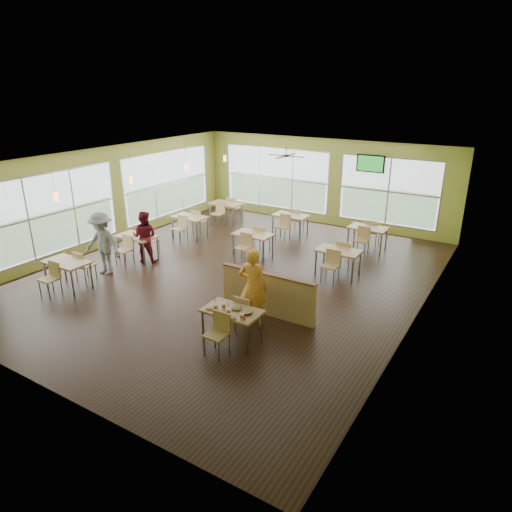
% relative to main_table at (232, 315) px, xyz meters
% --- Properties ---
extents(room, '(12.00, 12.04, 3.20)m').
position_rel_main_table_xyz_m(room, '(-2.00, 3.00, 0.97)').
color(room, black).
rests_on(room, ground).
extents(window_bays, '(9.24, 10.24, 2.38)m').
position_rel_main_table_xyz_m(window_bays, '(-4.65, 6.08, 0.85)').
color(window_bays, white).
rests_on(window_bays, room).
extents(main_table, '(1.22, 1.52, 0.87)m').
position_rel_main_table_xyz_m(main_table, '(0.00, 0.00, 0.00)').
color(main_table, tan).
rests_on(main_table, floor).
extents(half_wall_divider, '(2.40, 0.14, 1.04)m').
position_rel_main_table_xyz_m(half_wall_divider, '(0.00, 1.45, -0.11)').
color(half_wall_divider, tan).
rests_on(half_wall_divider, floor).
extents(dining_tables, '(6.92, 8.72, 0.87)m').
position_rel_main_table_xyz_m(dining_tables, '(-3.05, 4.71, -0.00)').
color(dining_tables, tan).
rests_on(dining_tables, floor).
extents(pendant_lights, '(0.11, 7.31, 0.86)m').
position_rel_main_table_xyz_m(pendant_lights, '(-5.20, 3.68, 1.82)').
color(pendant_lights, '#2D2119').
rests_on(pendant_lights, ceiling).
extents(ceiling_fan, '(1.25, 1.25, 0.29)m').
position_rel_main_table_xyz_m(ceiling_fan, '(-2.00, 6.00, 2.32)').
color(ceiling_fan, '#2D2119').
rests_on(ceiling_fan, ceiling).
extents(tv_backwall, '(1.00, 0.07, 0.60)m').
position_rel_main_table_xyz_m(tv_backwall, '(-0.20, 8.90, 1.82)').
color(tv_backwall, black).
rests_on(tv_backwall, wall_back).
extents(man_plaid, '(0.72, 0.54, 1.80)m').
position_rel_main_table_xyz_m(man_plaid, '(-0.05, 0.90, 0.27)').
color(man_plaid, '#E85619').
rests_on(man_plaid, floor).
extents(patron_maroon, '(0.93, 0.83, 1.57)m').
position_rel_main_table_xyz_m(patron_maroon, '(-4.84, 2.47, 0.15)').
color(patron_maroon, maroon).
rests_on(patron_maroon, floor).
extents(patron_grey, '(1.22, 0.78, 1.79)m').
position_rel_main_table_xyz_m(patron_grey, '(-5.18, 1.19, 0.26)').
color(patron_grey, slate).
rests_on(patron_grey, floor).
extents(cup_blue, '(0.10, 0.10, 0.35)m').
position_rel_main_table_xyz_m(cup_blue, '(-0.28, -0.17, 0.19)').
color(cup_blue, white).
rests_on(cup_blue, main_table).
extents(cup_yellow, '(0.10, 0.10, 0.35)m').
position_rel_main_table_xyz_m(cup_yellow, '(-0.17, -0.05, 0.19)').
color(cup_yellow, white).
rests_on(cup_yellow, main_table).
extents(cup_red_near, '(0.09, 0.09, 0.33)m').
position_rel_main_table_xyz_m(cup_red_near, '(0.04, -0.18, 0.19)').
color(cup_red_near, white).
rests_on(cup_red_near, main_table).
extents(cup_red_far, '(0.10, 0.10, 0.35)m').
position_rel_main_table_xyz_m(cup_red_far, '(0.39, -0.23, 0.19)').
color(cup_red_far, white).
rests_on(cup_red_far, main_table).
extents(food_basket, '(0.25, 0.25, 0.06)m').
position_rel_main_table_xyz_m(food_basket, '(0.34, 0.03, 0.15)').
color(food_basket, black).
rests_on(food_basket, main_table).
extents(ketchup_cup, '(0.06, 0.06, 0.02)m').
position_rel_main_table_xyz_m(ketchup_cup, '(0.42, -0.20, 0.13)').
color(ketchup_cup, '#AB0207').
rests_on(ketchup_cup, main_table).
extents(wrapper_left, '(0.17, 0.15, 0.04)m').
position_rel_main_table_xyz_m(wrapper_left, '(-0.41, -0.22, 0.14)').
color(wrapper_left, '#A98751').
rests_on(wrapper_left, main_table).
extents(wrapper_mid, '(0.23, 0.21, 0.06)m').
position_rel_main_table_xyz_m(wrapper_mid, '(0.07, 0.07, 0.15)').
color(wrapper_mid, '#A98751').
rests_on(wrapper_mid, main_table).
extents(wrapper_right, '(0.17, 0.16, 0.03)m').
position_rel_main_table_xyz_m(wrapper_right, '(0.23, -0.30, 0.14)').
color(wrapper_right, '#A98751').
rests_on(wrapper_right, main_table).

